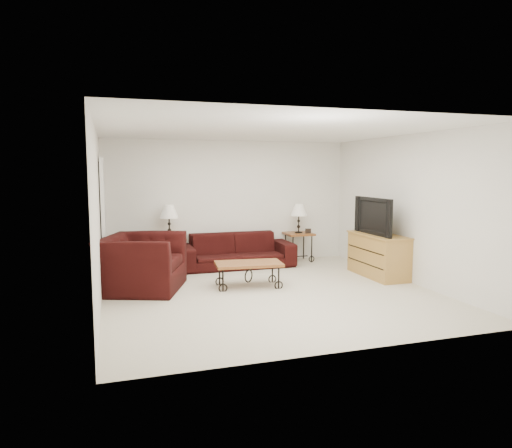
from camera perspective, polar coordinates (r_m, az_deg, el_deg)
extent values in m
plane|color=beige|center=(7.31, 1.67, -8.42)|extent=(5.00, 5.00, 0.00)
cube|color=silver|center=(9.48, -3.27, 2.69)|extent=(5.00, 0.02, 2.50)
cube|color=silver|center=(4.81, 11.52, -1.19)|extent=(5.00, 0.02, 2.50)
cube|color=silver|center=(6.70, -18.94, 0.74)|extent=(0.02, 5.00, 2.50)
cube|color=silver|center=(8.25, 18.34, 1.79)|extent=(0.02, 5.00, 2.50)
plane|color=white|center=(7.09, 1.73, 11.51)|extent=(5.00, 5.00, 0.00)
cube|color=black|center=(8.37, -18.41, 0.26)|extent=(0.08, 0.94, 2.04)
imported|color=black|center=(9.13, -2.47, -3.28)|extent=(2.26, 0.88, 0.66)
cube|color=brown|center=(9.07, -10.57, -3.57)|extent=(0.58, 0.58, 0.62)
cube|color=brown|center=(9.75, 5.25, -2.84)|extent=(0.56, 0.56, 0.60)
cube|color=black|center=(8.85, -11.47, -1.45)|extent=(0.13, 0.04, 0.10)
cube|color=black|center=(9.62, 6.44, -0.87)|extent=(0.12, 0.04, 0.10)
cube|color=brown|center=(7.60, -0.92, -6.26)|extent=(1.13, 0.69, 0.40)
imported|color=black|center=(7.59, -13.83, -4.67)|extent=(1.56, 1.66, 0.87)
cube|color=#BF4518|center=(7.54, -12.69, -4.06)|extent=(0.23, 0.40, 0.39)
cube|color=#B68543|center=(8.60, 14.83, -3.75)|extent=(0.53, 1.27, 0.76)
imported|color=black|center=(8.49, 14.86, 0.97)|extent=(0.15, 1.14, 0.66)
ellipsoid|color=black|center=(9.27, 2.81, -3.77)|extent=(0.43, 0.39, 0.45)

